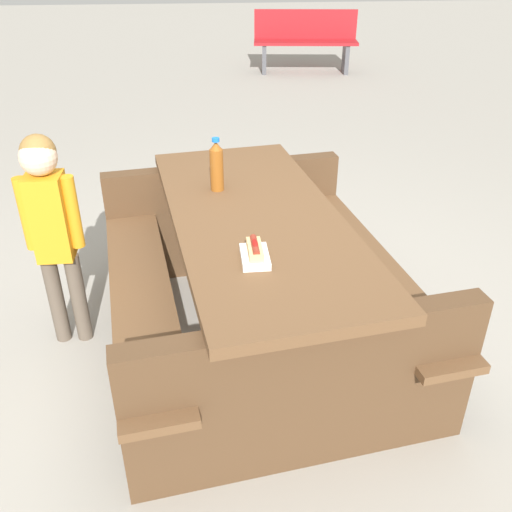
{
  "coord_description": "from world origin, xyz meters",
  "views": [
    {
      "loc": [
        2.33,
        -0.21,
        1.9
      ],
      "look_at": [
        0.0,
        0.0,
        0.52
      ],
      "focal_mm": 39.49,
      "sensor_mm": 36.0,
      "label": 1
    }
  ],
  "objects_px": {
    "picnic_table": "(256,270)",
    "park_bench_mid": "(305,40)",
    "soda_bottle": "(217,166)",
    "hotdog_tray": "(255,253)",
    "child_in_coat": "(51,218)"
  },
  "relations": [
    {
      "from": "soda_bottle",
      "to": "park_bench_mid",
      "type": "bearing_deg",
      "value": 166.2
    },
    {
      "from": "park_bench_mid",
      "to": "soda_bottle",
      "type": "bearing_deg",
      "value": -13.8
    },
    {
      "from": "child_in_coat",
      "to": "park_bench_mid",
      "type": "height_order",
      "value": "child_in_coat"
    },
    {
      "from": "picnic_table",
      "to": "child_in_coat",
      "type": "bearing_deg",
      "value": -97.42
    },
    {
      "from": "child_in_coat",
      "to": "park_bench_mid",
      "type": "distance_m",
      "value": 6.56
    },
    {
      "from": "park_bench_mid",
      "to": "hotdog_tray",
      "type": "bearing_deg",
      "value": -11.35
    },
    {
      "from": "picnic_table",
      "to": "hotdog_tray",
      "type": "bearing_deg",
      "value": -5.84
    },
    {
      "from": "soda_bottle",
      "to": "child_in_coat",
      "type": "bearing_deg",
      "value": -77.82
    },
    {
      "from": "picnic_table",
      "to": "park_bench_mid",
      "type": "height_order",
      "value": "park_bench_mid"
    },
    {
      "from": "soda_bottle",
      "to": "park_bench_mid",
      "type": "xyz_separation_m",
      "value": [
        -5.98,
        1.47,
        -0.43
      ]
    },
    {
      "from": "hotdog_tray",
      "to": "child_in_coat",
      "type": "xyz_separation_m",
      "value": [
        -0.54,
        -0.92,
        -0.07
      ]
    },
    {
      "from": "picnic_table",
      "to": "child_in_coat",
      "type": "relative_size",
      "value": 1.79
    },
    {
      "from": "picnic_table",
      "to": "hotdog_tray",
      "type": "relative_size",
      "value": 11.0
    },
    {
      "from": "picnic_table",
      "to": "soda_bottle",
      "type": "distance_m",
      "value": 0.55
    },
    {
      "from": "soda_bottle",
      "to": "child_in_coat",
      "type": "distance_m",
      "value": 0.83
    }
  ]
}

